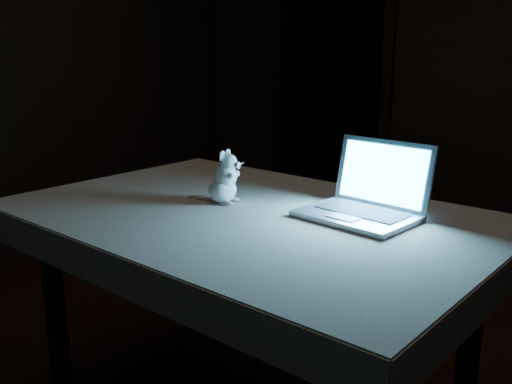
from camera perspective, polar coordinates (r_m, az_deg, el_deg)
The scene contains 7 objects.
floor at distance 2.45m, azimuth 4.86°, elevation -17.91°, with size 5.00×5.00×0.00m, color black.
back_wall at distance 4.45m, azimuth 20.87°, elevation 13.34°, with size 4.50×0.04×2.60m, color black.
doorway at distance 4.81m, azimuth 7.49°, elevation 11.33°, with size 1.06×0.36×2.13m, color black, non-canonical shape.
table at distance 2.00m, azimuth -0.69°, elevation -12.92°, with size 1.45×0.93×0.78m, color black, non-canonical shape.
tablecloth at distance 1.89m, azimuth 1.46°, elevation -3.35°, with size 1.56×1.04×0.11m, color beige, non-canonical shape.
laptop at distance 1.77m, azimuth 10.15°, elevation 0.96°, with size 0.34×0.30×0.23m, color #A3A2A6, non-canonical shape.
plush_mouse at distance 1.94m, azimuth -3.39°, elevation 1.54°, with size 0.13×0.13×0.18m, color white, non-canonical shape.
Camera 1 is at (0.94, -1.85, 1.30)m, focal length 40.00 mm.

